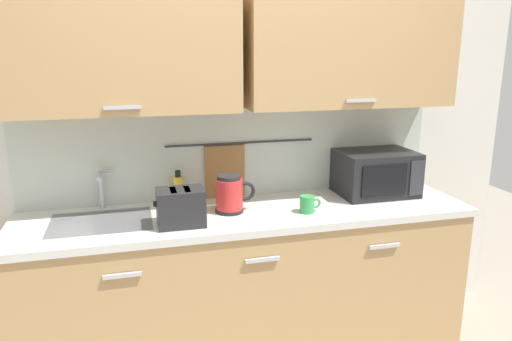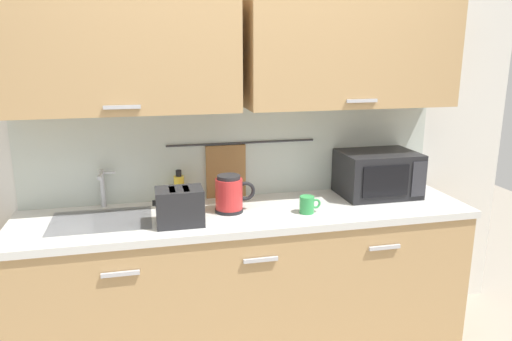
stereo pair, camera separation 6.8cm
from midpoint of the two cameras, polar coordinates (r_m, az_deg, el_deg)
The scene contains 9 objects.
counter_unit at distance 2.89m, azimuth -1.83°, elevation -13.09°, with size 2.53×0.64×0.90m.
back_wall_assembly at distance 2.81m, azimuth -2.87°, elevation 8.89°, with size 3.70×0.41×2.50m.
sink_faucet at distance 2.84m, azimuth -18.43°, elevation -1.60°, with size 0.09×0.17×0.22m.
microwave at distance 3.06m, azimuth 13.31°, elevation -0.28°, with size 0.46×0.35×0.27m.
electric_kettle at distance 2.67m, azimuth -3.81°, elevation -2.81°, with size 0.23×0.16×0.21m.
dish_soap_bottle at distance 2.86m, azimuth -9.79°, elevation -2.15°, with size 0.06×0.06×0.20m.
mug_near_sink at distance 2.73m, azimuth -8.66°, elevation -3.72°, with size 0.12×0.08×0.09m.
toaster at distance 2.50m, azimuth -9.62°, elevation -4.27°, with size 0.26×0.17×0.19m.
mug_by_kettle at distance 2.68m, azimuth 5.37°, elevation -3.97°, with size 0.12×0.08×0.09m.
Camera 1 is at (-0.61, -2.20, 1.78)m, focal length 33.97 mm.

